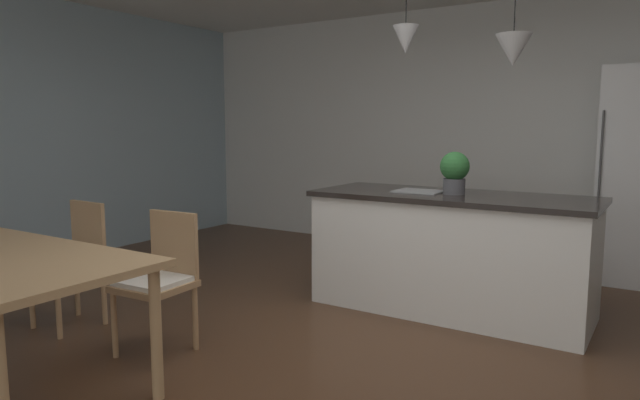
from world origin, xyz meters
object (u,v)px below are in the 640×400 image
at_px(chair_far_right, 160,277).
at_px(chair_far_left, 73,259).
at_px(kitchen_island, 450,251).
at_px(refrigerator, 639,176).
at_px(potted_plant_on_island, 455,171).

bearing_deg(chair_far_right, chair_far_left, -180.00).
xyz_separation_m(kitchen_island, refrigerator, (1.13, 1.67, 0.50)).
xyz_separation_m(chair_far_left, refrigerator, (3.27, 3.41, 0.49)).
height_order(chair_far_right, refrigerator, refrigerator).
relative_size(chair_far_right, refrigerator, 0.45).
xyz_separation_m(chair_far_left, kitchen_island, (2.14, 1.74, -0.01)).
distance_m(chair_far_left, potted_plant_on_island, 2.83).
height_order(chair_far_left, potted_plant_on_island, potted_plant_on_island).
bearing_deg(chair_far_left, kitchen_island, 39.12).
xyz_separation_m(chair_far_left, chair_far_right, (0.89, 0.00, 0.00)).
height_order(chair_far_right, kitchen_island, kitchen_island).
relative_size(chair_far_left, potted_plant_on_island, 2.74).
bearing_deg(potted_plant_on_island, chair_far_left, -141.07).
xyz_separation_m(chair_far_left, potted_plant_on_island, (2.15, 1.74, 0.60)).
bearing_deg(refrigerator, potted_plant_on_island, -123.75).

